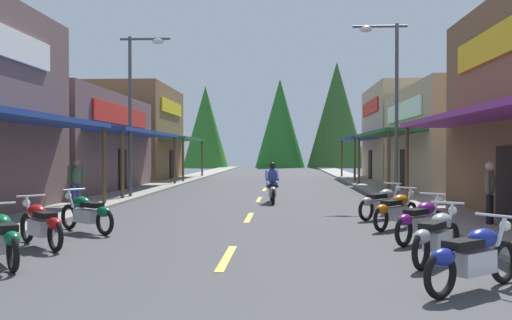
{
  "coord_description": "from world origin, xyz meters",
  "views": [
    {
      "loc": [
        1.06,
        -1.78,
        1.93
      ],
      "look_at": [
        -0.4,
        25.32,
        1.56
      ],
      "focal_mm": 37.77,
      "sensor_mm": 36.0,
      "label": 1
    }
  ],
  "objects": [
    {
      "name": "streetlamp_right",
      "position": [
        5.07,
        19.22,
        4.42
      ],
      "size": [
        2.09,
        0.3,
        6.89
      ],
      "color": "#474C51",
      "rests_on": "ground"
    },
    {
      "name": "motorcycle_parked_right_2",
      "position": [
        3.97,
        9.88,
        0.49
      ],
      "size": [
        1.5,
        1.67,
        1.04
      ],
      "rotation": [
        0.0,
        0.0,
        0.84
      ],
      "color": "black",
      "rests_on": "ground"
    },
    {
      "name": "motorcycle_parked_right_1",
      "position": [
        3.71,
        7.73,
        0.49
      ],
      "size": [
        1.32,
        1.8,
        1.04
      ],
      "rotation": [
        0.0,
        0.0,
        0.95
      ],
      "color": "black",
      "rests_on": "ground"
    },
    {
      "name": "motorcycle_parked_left_2",
      "position": [
        -3.9,
        8.89,
        0.49
      ],
      "size": [
        1.61,
        1.56,
        1.04
      ],
      "rotation": [
        0.0,
        0.0,
        2.37
      ],
      "color": "black",
      "rests_on": "ground"
    },
    {
      "name": "centerline_dashes",
      "position": [
        0.0,
        29.67,
        0.01
      ],
      "size": [
        0.16,
        57.71,
        0.01
      ],
      "color": "#E0C64C",
      "rests_on": "ground"
    },
    {
      "name": "motorcycle_parked_right_4",
      "position": [
        3.87,
        13.96,
        0.49
      ],
      "size": [
        1.62,
        1.55,
        1.04
      ],
      "rotation": [
        0.0,
        0.0,
        0.76
      ],
      "color": "black",
      "rests_on": "ground"
    },
    {
      "name": "ground",
      "position": [
        0.0,
        26.53,
        -0.05
      ],
      "size": [
        9.92,
        83.06,
        0.1
      ],
      "primitive_type": "cube",
      "color": "#424244"
    },
    {
      "name": "pedestrian_by_shop",
      "position": [
        -5.85,
        15.68,
        1.01
      ],
      "size": [
        0.44,
        0.44,
        1.74
      ],
      "rotation": [
        0.0,
        0.0,
        2.35
      ],
      "color": "#333F8C",
      "rests_on": "ground"
    },
    {
      "name": "sidewalk_right",
      "position": [
        5.99,
        26.53,
        0.06
      ],
      "size": [
        2.06,
        83.06,
        0.12
      ],
      "primitive_type": "cube",
      "color": "gray",
      "rests_on": "ground"
    },
    {
      "name": "storefront_right_far",
      "position": [
        10.26,
        35.91,
        3.24
      ],
      "size": [
        8.36,
        9.01,
        6.49
      ],
      "color": "tan",
      "rests_on": "ground"
    },
    {
      "name": "treeline_backdrop",
      "position": [
        2.63,
        67.65,
        5.96
      ],
      "size": [
        23.42,
        9.06,
        13.65
      ],
      "color": "#2D4E23",
      "rests_on": "ground"
    },
    {
      "name": "sidewalk_left",
      "position": [
        -5.99,
        26.53,
        0.06
      ],
      "size": [
        2.06,
        83.06,
        0.12
      ],
      "primitive_type": "cube",
      "color": "gray",
      "rests_on": "ground"
    },
    {
      "name": "motorcycle_parked_left_3",
      "position": [
        -3.71,
        10.93,
        0.49
      ],
      "size": [
        1.79,
        1.34,
        1.04
      ],
      "rotation": [
        0.0,
        0.0,
        2.51
      ],
      "color": "black",
      "rests_on": "ground"
    },
    {
      "name": "storefront_right_middle",
      "position": [
        10.09,
        25.57,
        2.58
      ],
      "size": [
        8.04,
        10.52,
        5.15
      ],
      "color": "tan",
      "rests_on": "ground"
    },
    {
      "name": "storefront_left_far",
      "position": [
        -10.8,
        36.04,
        3.28
      ],
      "size": [
        9.44,
        9.17,
        6.57
      ],
      "color": "brown",
      "rests_on": "ground"
    },
    {
      "name": "streetlamp_left",
      "position": [
        -5.06,
        20.23,
        4.33
      ],
      "size": [
        2.09,
        0.3,
        6.73
      ],
      "color": "#474C51",
      "rests_on": "ground"
    },
    {
      "name": "pedestrian_browsing",
      "position": [
        6.26,
        12.14,
        0.99
      ],
      "size": [
        0.41,
        0.49,
        1.71
      ],
      "rotation": [
        0.0,
        0.0,
        2.57
      ],
      "color": "black",
      "rests_on": "ground"
    },
    {
      "name": "storefront_left_middle",
      "position": [
        -10.33,
        24.44,
        2.42
      ],
      "size": [
        8.51,
        11.78,
        4.82
      ],
      "color": "brown",
      "rests_on": "ground"
    },
    {
      "name": "motorcycle_parked_right_0",
      "position": [
        3.67,
        5.82,
        0.49
      ],
      "size": [
        1.75,
        1.4,
        1.04
      ],
      "rotation": [
        0.0,
        0.0,
        0.66
      ],
      "color": "black",
      "rests_on": "ground"
    },
    {
      "name": "rider_cruising_lead",
      "position": [
        0.58,
        18.75,
        0.66
      ],
      "size": [
        0.6,
        2.14,
        1.57
      ],
      "rotation": [
        0.0,
        0.0,
        1.64
      ],
      "color": "black",
      "rests_on": "ground"
    },
    {
      "name": "motorcycle_parked_left_1",
      "position": [
        -3.74,
        7.15,
        0.49
      ],
      "size": [
        1.42,
        1.73,
        1.04
      ],
      "rotation": [
        0.0,
        0.0,
        2.25
      ],
      "color": "black",
      "rests_on": "ground"
    },
    {
      "name": "motorcycle_parked_right_3",
      "position": [
        3.86,
        11.96,
        0.49
      ],
      "size": [
        1.47,
        1.69,
        1.04
      ],
      "rotation": [
        0.0,
        0.0,
        0.86
      ],
      "color": "black",
      "rests_on": "ground"
    }
  ]
}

